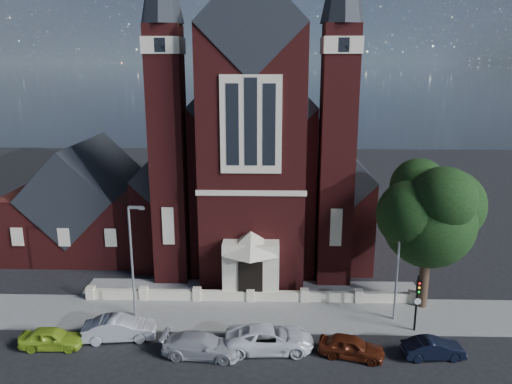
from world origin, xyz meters
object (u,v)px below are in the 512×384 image
street_lamp_left (133,255)px  parish_hall (88,206)px  car_dark_red (351,347)px  church (256,154)px  car_lime_van (52,338)px  street_lamp_right (399,258)px  car_silver_b (201,345)px  car_silver_a (120,328)px  street_tree (432,217)px  traffic_signal (417,297)px  car_navy (433,348)px  car_white_suv (270,338)px

street_lamp_left → parish_hall: bearing=120.0°
street_lamp_left → car_dark_red: size_ratio=2.05×
church → car_dark_red: 25.44m
parish_hall → car_lime_van: 18.73m
street_lamp_right → car_silver_b: 14.17m
car_silver_a → street_tree: bearing=-85.4°
street_lamp_right → traffic_signal: (0.91, -1.57, -2.02)m
street_lamp_right → church: bearing=118.0°
street_lamp_left → car_silver_b: street_lamp_left is taller
church → car_navy: church is taller
church → street_tree: bearing=-53.8°
car_silver_b → car_white_suv: bearing=-73.9°
car_white_suv → car_navy: size_ratio=1.48×
car_silver_b → car_white_suv: 4.21m
church → car_white_suv: size_ratio=6.38×
street_lamp_right → car_white_suv: bearing=-156.0°
car_silver_a → street_lamp_right: bearing=-88.9°
street_lamp_left → car_white_suv: street_lamp_left is taller
parish_hall → street_lamp_left: parish_hall is taller
car_dark_red → car_navy: size_ratio=1.06×
church → parish_hall: size_ratio=2.86×
car_silver_a → street_lamp_left: bearing=-13.9°
traffic_signal → car_lime_van: bearing=-174.0°
street_lamp_right → car_navy: size_ratio=2.18×
street_lamp_right → car_dark_red: street_lamp_right is taller
street_tree → car_lime_van: street_tree is taller
street_lamp_left → street_lamp_right: 18.00m
car_navy → street_lamp_right: bearing=10.4°
traffic_signal → parish_hall: bearing=150.0°
car_dark_red → car_navy: 4.93m
parish_hall → car_dark_red: (22.35, -18.52, -3.34)m
street_lamp_left → traffic_signal: (18.91, -1.57, -2.02)m
street_lamp_left → car_lime_van: 7.06m
street_tree → car_silver_a: size_ratio=2.34×
traffic_signal → car_navy: size_ratio=1.08×
car_silver_a → car_silver_b: (5.50, -1.75, -0.06)m
parish_hall → car_silver_a: (7.78, -16.91, -3.26)m
parish_hall → traffic_signal: bearing=-30.0°
parish_hall → street_tree: bearing=-23.3°
street_tree → traffic_signal: size_ratio=2.67×
street_lamp_left → car_navy: bearing=-13.1°
car_dark_red → car_navy: bearing=-74.5°
car_white_suv → car_dark_red: (4.94, -0.65, -0.09)m
street_lamp_left → car_silver_b: size_ratio=1.69×
car_silver_b → car_white_suv: size_ratio=0.88×
street_tree → car_navy: size_ratio=2.88×
car_white_suv → car_silver_b: bearing=97.7°
traffic_signal → church: bearing=118.2°
street_tree → street_lamp_left: size_ratio=1.32×
traffic_signal → car_navy: bearing=-84.4°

